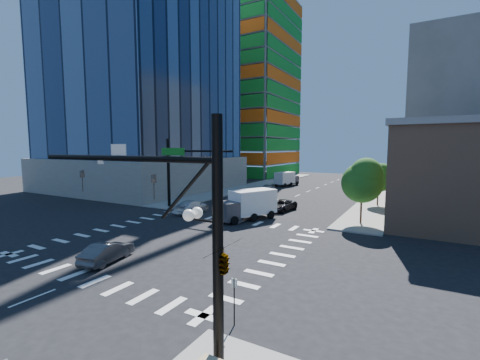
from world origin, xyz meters
The scene contains 18 objects.
ground centered at (0.00, 0.00, 0.00)m, with size 160.00×160.00×0.00m, color black.
road_markings centered at (0.00, 0.00, 0.01)m, with size 20.00×20.00×0.01m, color silver.
sidewalk_ne centered at (12.50, 40.00, 0.07)m, with size 5.00×60.00×0.15m, color gray.
sidewalk_nw centered at (-12.50, 40.00, 0.07)m, with size 5.00×60.00×0.15m, color gray.
office_tower centered at (-30.00, 25.00, 35.13)m, with size 30.00×30.00×71.00m.
construction_building centered at (-27.41, 61.93, 24.61)m, with size 25.16×34.50×70.60m.
bg_building_ne centered at (27.00, 55.00, 14.00)m, with size 24.00×30.00×28.00m, color #67635D.
signal_mast_se centered at (10.60, -11.50, 5.01)m, with size 10.51×2.48×9.00m.
signal_mast_nw centered at (-10.00, 11.50, 5.49)m, with size 10.20×0.40×9.00m.
tree_south centered at (12.63, 13.90, 4.69)m, with size 4.16×4.16×6.82m.
tree_north centered at (12.93, 25.90, 3.99)m, with size 3.54×3.52×5.78m.
no_parking_sign centered at (10.70, -9.00, 1.38)m, with size 0.30×0.06×2.20m.
car_nb_far centered at (2.59, 16.57, 0.70)m, with size 2.33×5.06×1.41m, color black.
car_sb_near centered at (-6.59, 10.08, 0.78)m, with size 2.19×5.40×1.57m, color white.
car_sb_mid centered at (-6.40, 32.16, 0.69)m, with size 1.62×4.02×1.37m, color #95969B.
car_sb_cross centered at (-1.20, -6.38, 0.70)m, with size 1.49×4.26×1.40m, color #46474B.
box_truck_near centered at (1.06, 9.88, 1.45)m, with size 5.02×6.79×3.28m.
box_truck_far centered at (-6.50, 42.12, 1.29)m, with size 3.58×5.97×2.93m.
Camera 1 is at (17.67, -20.82, 8.01)m, focal length 24.00 mm.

